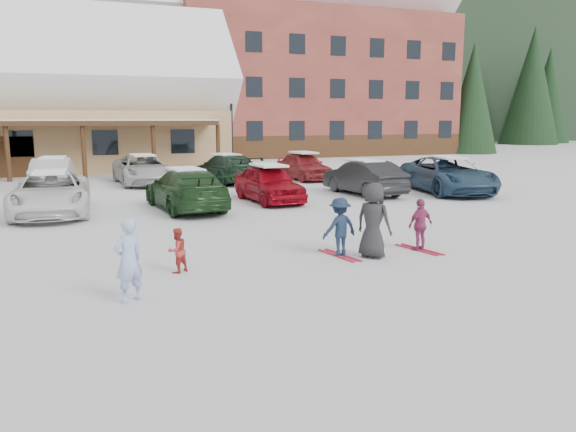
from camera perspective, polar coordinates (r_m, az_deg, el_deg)
name	(u,v)px	position (r m, az deg, el deg)	size (l,w,h in m)	color
ground	(292,272)	(11.77, 0.37, -5.68)	(160.00, 160.00, 0.00)	silver
forested_hillside	(93,14)	(96.96, -19.22, 18.78)	(300.00, 70.00, 38.00)	black
alpine_hotel	(287,56)	(52.21, -0.14, 15.92)	(31.48, 14.01, 21.48)	maroon
lamp_post	(231,112)	(36.53, -5.78, 10.44)	(0.50, 0.25, 6.25)	black
conifer_1	(473,83)	(54.63, 18.26, 12.67)	(4.84, 4.84, 11.22)	black
conifer_3	(183,97)	(55.53, -10.60, 11.76)	(3.96, 3.96, 9.18)	black
conifer_4	(421,89)	(68.29, 13.40, 12.49)	(5.06, 5.06, 11.73)	black
adult_skier	(128,260)	(10.09, -15.91, -4.31)	(0.55, 0.36, 1.50)	#9BB2E4
toddler_red	(177,250)	(11.82, -11.20, -3.45)	(0.46, 0.36, 0.94)	#AF322B
child_navy	(340,227)	(12.99, 5.27, -1.13)	(0.88, 0.51, 1.37)	#16243C
skis_child_navy	(339,255)	(13.13, 5.22, -4.00)	(0.20, 1.40, 0.03)	#B51934
child_magenta	(420,225)	(13.89, 13.30, -0.86)	(0.74, 0.31, 1.26)	#9E3162
skis_child_magenta	(419,249)	(14.02, 13.20, -3.33)	(0.20, 1.40, 0.03)	#B51934
bystander_dark	(373,220)	(12.93, 8.68, -0.43)	(0.85, 0.55, 1.73)	#262629
parked_car_2	(51,193)	(20.11, -22.92, 2.14)	(2.37, 5.15, 1.43)	white
parked_car_3	(186,189)	(19.86, -10.32, 2.67)	(2.01, 4.93, 1.43)	#1A3A1A
parked_car_4	(269,183)	(21.48, -1.98, 3.34)	(1.67, 4.14, 1.41)	maroon
parked_car_5	(364,178)	(23.68, 7.72, 3.89)	(1.52, 4.35, 1.43)	black
parked_car_6	(448,175)	(25.03, 15.92, 4.03)	(2.53, 5.49, 1.53)	navy
parked_car_9	(54,174)	(26.99, -22.68, 3.97)	(1.54, 4.42, 1.46)	#BABBBE
parked_car_10	(143,170)	(28.12, -14.51, 4.59)	(2.36, 5.12, 1.42)	#BDBDBD
parked_car_11	(226,168)	(28.06, -6.28, 4.82)	(1.97, 4.85, 1.41)	#193122
parked_car_12	(304,166)	(29.32, 1.60, 5.11)	(1.67, 4.16, 1.42)	maroon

